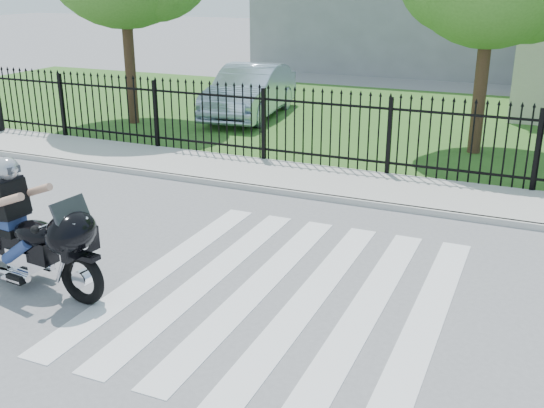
% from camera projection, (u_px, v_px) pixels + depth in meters
% --- Properties ---
extents(ground, '(120.00, 120.00, 0.00)m').
position_uv_depth(ground, '(283.00, 293.00, 8.97)').
color(ground, slate).
rests_on(ground, ground).
extents(crosswalk, '(5.00, 5.50, 0.01)m').
position_uv_depth(crosswalk, '(283.00, 292.00, 8.97)').
color(crosswalk, silver).
rests_on(crosswalk, ground).
extents(sidewalk, '(40.00, 2.00, 0.12)m').
position_uv_depth(sidewalk, '(375.00, 188.00, 13.27)').
color(sidewalk, '#ADAAA3').
rests_on(sidewalk, ground).
extents(curb, '(40.00, 0.12, 0.12)m').
position_uv_depth(curb, '(362.00, 203.00, 12.41)').
color(curb, '#ADAAA3').
rests_on(curb, ground).
extents(grass_strip, '(40.00, 12.00, 0.02)m').
position_uv_depth(grass_strip, '(435.00, 124.00, 19.33)').
color(grass_strip, '#325F20').
rests_on(grass_strip, ground).
extents(iron_fence, '(26.00, 0.04, 1.80)m').
position_uv_depth(iron_fence, '(389.00, 138.00, 13.85)').
color(iron_fence, black).
rests_on(iron_fence, ground).
extents(motorcycle_rider, '(2.92, 1.09, 1.93)m').
position_uv_depth(motorcycle_rider, '(19.00, 233.00, 8.99)').
color(motorcycle_rider, black).
rests_on(motorcycle_rider, ground).
extents(parked_car, '(2.28, 5.09, 1.62)m').
position_uv_depth(parked_car, '(250.00, 91.00, 20.08)').
color(parked_car, '#A9BDD4').
rests_on(parked_car, grass_strip).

